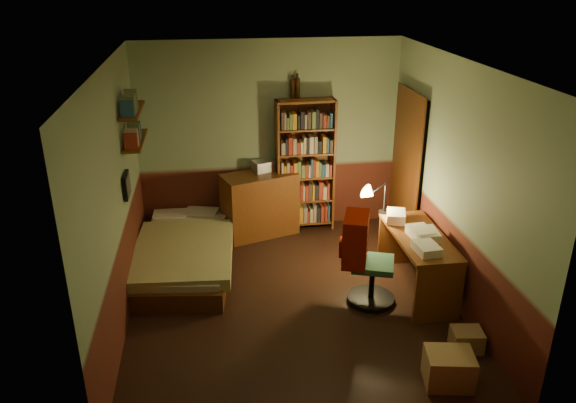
{
  "coord_description": "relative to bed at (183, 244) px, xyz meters",
  "views": [
    {
      "loc": [
        -0.8,
        -5.25,
        3.46
      ],
      "look_at": [
        0.0,
        0.25,
        1.1
      ],
      "focal_mm": 35.0,
      "sensor_mm": 36.0,
      "label": 1
    }
  ],
  "objects": [
    {
      "name": "dresser",
      "position": [
        1.02,
        0.79,
        0.13
      ],
      "size": [
        1.08,
        0.77,
        0.87
      ],
      "primitive_type": "cube",
      "rotation": [
        0.0,
        0.0,
        0.32
      ],
      "color": "#5B3012",
      "rests_on": "ground"
    },
    {
      "name": "cardboard_box_a",
      "position": [
        2.38,
        -2.47,
        -0.15
      ],
      "size": [
        0.47,
        0.4,
        0.31
      ],
      "primitive_type": "cube",
      "rotation": [
        0.0,
        0.0,
        -0.18
      ],
      "color": "olive",
      "rests_on": "ground"
    },
    {
      "name": "wall_right",
      "position": [
        2.95,
        -0.97,
        0.99
      ],
      "size": [
        0.02,
        4.0,
        2.6
      ],
      "primitive_type": "cube",
      "color": "gray",
      "rests_on": "ground"
    },
    {
      "name": "bed",
      "position": [
        0.0,
        0.0,
        0.0
      ],
      "size": [
        1.34,
        2.18,
        0.61
      ],
      "primitive_type": "cube",
      "rotation": [
        0.0,
        0.0,
        -0.12
      ],
      "color": "#879256",
      "rests_on": "ground"
    },
    {
      "name": "door_trim",
      "position": [
        2.88,
        0.33,
        0.69
      ],
      "size": [
        0.02,
        0.98,
        2.08
      ],
      "primitive_type": "cube",
      "color": "#44220C",
      "rests_on": "ground"
    },
    {
      "name": "bookshelf",
      "position": [
        1.66,
        0.88,
        0.61
      ],
      "size": [
        0.8,
        0.28,
        1.84
      ],
      "primitive_type": "cube",
      "rotation": [
        0.0,
        0.0,
        0.05
      ],
      "color": "#5B3012",
      "rests_on": "ground"
    },
    {
      "name": "wall_shelf_lower",
      "position": [
        -0.45,
        0.13,
        1.29
      ],
      "size": [
        0.2,
        0.9,
        0.03
      ],
      "primitive_type": "cube",
      "color": "#5B3012",
      "rests_on": "wall_left"
    },
    {
      "name": "wall_back",
      "position": [
        1.19,
        1.04,
        0.99
      ],
      "size": [
        3.5,
        0.02,
        2.6
      ],
      "primitive_type": "cube",
      "color": "gray",
      "rests_on": "ground"
    },
    {
      "name": "doorway",
      "position": [
        2.91,
        0.33,
        0.69
      ],
      "size": [
        0.06,
        0.9,
        2.0
      ],
      "primitive_type": "cube",
      "color": "black",
      "rests_on": "ground"
    },
    {
      "name": "desk_lamp",
      "position": [
        2.42,
        -0.28,
        0.67
      ],
      "size": [
        0.17,
        0.17,
        0.56
      ],
      "primitive_type": "cone",
      "rotation": [
        0.0,
        0.0,
        0.02
      ],
      "color": "black",
      "rests_on": "desk"
    },
    {
      "name": "red_jacket",
      "position": [
        2.01,
        -0.94,
        0.89
      ],
      "size": [
        0.35,
        0.5,
        0.54
      ],
      "primitive_type": "cube",
      "rotation": [
        0.0,
        0.0,
        0.23
      ],
      "color": "#911400",
      "rests_on": "office_chair"
    },
    {
      "name": "wall_front",
      "position": [
        1.19,
        -2.98,
        0.99
      ],
      "size": [
        3.5,
        0.02,
        2.6
      ],
      "primitive_type": "cube",
      "color": "gray",
      "rests_on": "ground"
    },
    {
      "name": "ceiling",
      "position": [
        1.19,
        -0.97,
        2.3
      ],
      "size": [
        3.5,
        4.0,
        0.02
      ],
      "primitive_type": "cube",
      "color": "silver",
      "rests_on": "wall_back"
    },
    {
      "name": "bottle_right",
      "position": [
        1.56,
        0.99,
        1.66
      ],
      "size": [
        0.07,
        0.07,
        0.26
      ],
      "primitive_type": "cylinder",
      "rotation": [
        0.0,
        0.0,
        0.07
      ],
      "color": "black",
      "rests_on": "bookshelf"
    },
    {
      "name": "mini_stereo",
      "position": [
        1.09,
        0.92,
        0.64
      ],
      "size": [
        0.32,
        0.29,
        0.14
      ],
      "primitive_type": "cube",
      "rotation": [
        0.0,
        0.0,
        0.37
      ],
      "color": "#B2B2B7",
      "rests_on": "dresser"
    },
    {
      "name": "office_chair",
      "position": [
        2.07,
        -1.09,
        0.16
      ],
      "size": [
        0.57,
        0.54,
        0.92
      ],
      "primitive_type": "cube",
      "rotation": [
        0.0,
        0.0,
        -0.33
      ],
      "color": "#2A573B",
      "rests_on": "ground"
    },
    {
      "name": "bottle_left",
      "position": [
        1.49,
        0.99,
        1.65
      ],
      "size": [
        0.07,
        0.07,
        0.25
      ],
      "primitive_type": "cylinder",
      "rotation": [
        0.0,
        0.0,
        -0.11
      ],
      "color": "black",
      "rests_on": "bookshelf"
    },
    {
      "name": "cardboard_box_b",
      "position": [
        2.75,
        -2.04,
        -0.2
      ],
      "size": [
        0.32,
        0.28,
        0.21
      ],
      "primitive_type": "cube",
      "rotation": [
        0.0,
        0.0,
        -0.13
      ],
      "color": "olive",
      "rests_on": "ground"
    },
    {
      "name": "wall_left",
      "position": [
        -0.57,
        -0.97,
        0.99
      ],
      "size": [
        0.02,
        4.0,
        2.6
      ],
      "primitive_type": "cube",
      "color": "gray",
      "rests_on": "ground"
    },
    {
      "name": "wall_shelf_upper",
      "position": [
        -0.45,
        0.13,
        1.64
      ],
      "size": [
        0.2,
        0.9,
        0.03
      ],
      "primitive_type": "cube",
      "color": "#5B3012",
      "rests_on": "wall_left"
    },
    {
      "name": "paper_stack",
      "position": [
        2.49,
        -0.53,
        0.45
      ],
      "size": [
        0.28,
        0.33,
        0.11
      ],
      "primitive_type": "cube",
      "rotation": [
        0.0,
        0.0,
        -0.31
      ],
      "color": "silver",
      "rests_on": "desk"
    },
    {
      "name": "framed_picture",
      "position": [
        -0.53,
        -0.37,
        0.94
      ],
      "size": [
        0.04,
        0.32,
        0.26
      ],
      "primitive_type": "cube",
      "color": "black",
      "rests_on": "wall_left"
    },
    {
      "name": "desk",
      "position": [
        2.63,
        -0.94,
        0.04
      ],
      "size": [
        0.54,
        1.31,
        0.7
      ],
      "primitive_type": "cube",
      "rotation": [
        0.0,
        0.0,
        -0.0
      ],
      "color": "#5B3012",
      "rests_on": "ground"
    },
    {
      "name": "floor",
      "position": [
        1.19,
        -0.97,
        -0.32
      ],
      "size": [
        3.5,
        4.0,
        0.02
      ],
      "primitive_type": "cube",
      "color": "black",
      "rests_on": "ground"
    }
  ]
}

